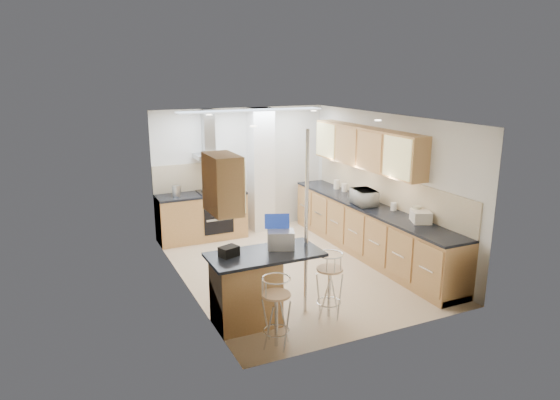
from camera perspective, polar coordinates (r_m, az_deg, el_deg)
name	(u,v)px	position (r m, az deg, el deg)	size (l,w,h in m)	color
ground	(293,268)	(8.44, 1.50, -7.77)	(4.80, 4.80, 0.00)	#D4AF8D
room_shell	(301,172)	(8.45, 2.42, 3.19)	(3.64, 4.84, 2.51)	silver
right_counter	(369,230)	(9.01, 10.12, -3.42)	(0.63, 4.40, 0.92)	#AF8146
back_counter	(202,216)	(9.82, -8.93, -1.84)	(1.70, 0.63, 0.92)	#AF8146
peninsula	(265,287)	(6.61, -1.71, -9.86)	(1.47, 0.72, 0.94)	#AF8146
microwave	(364,197)	(8.84, 9.62, 0.29)	(0.50, 0.34, 0.28)	silver
laptop	(281,239)	(6.56, 0.08, -4.53)	(0.35, 0.26, 0.24)	#9C9EA3
bag	(229,251)	(6.34, -5.86, -5.86)	(0.23, 0.17, 0.13)	black
bar_stool_near	(276,312)	(6.04, -0.44, -12.67)	(0.36, 0.36, 0.89)	tan
bar_stool_end	(329,285)	(6.74, 5.65, -9.64)	(0.37, 0.37, 0.90)	tan
jar_a	(337,184)	(9.99, 6.50, 1.79)	(0.12, 0.12, 0.18)	white
jar_b	(345,187)	(9.79, 7.39, 1.43)	(0.11, 0.11, 0.16)	white
jar_c	(417,213)	(8.17, 15.34, -1.42)	(0.14, 0.14, 0.22)	beige
jar_d	(394,207)	(8.62, 12.85, -0.73)	(0.10, 0.10, 0.13)	silver
bread_bin	(421,216)	(8.06, 15.80, -1.81)	(0.27, 0.34, 0.18)	white
kettle	(177,191)	(9.54, -11.74, 1.03)	(0.16, 0.16, 0.21)	#A9ACAE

